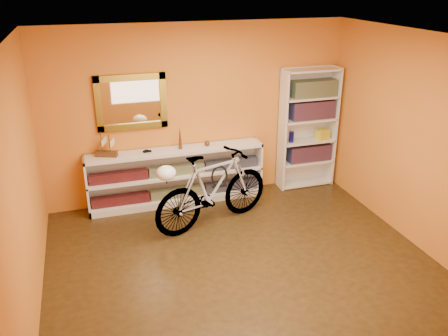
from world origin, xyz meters
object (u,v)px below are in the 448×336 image
object	(u,v)px
console_unit	(177,176)
bookcase	(308,129)
bicycle	(213,189)
helmet	(166,173)

from	to	relation	value
console_unit	bookcase	bearing A→B (deg)	0.68
bookcase	bicycle	world-z (taller)	bookcase
bookcase	console_unit	bearing A→B (deg)	-179.32
bookcase	helmet	distance (m)	2.66
console_unit	bicycle	size ratio (longest dim) A/B	1.44
helmet	bookcase	bearing A→B (deg)	23.11
console_unit	helmet	bearing A→B (deg)	-107.71
bicycle	bookcase	bearing A→B (deg)	-83.05
console_unit	helmet	distance (m)	1.18
bicycle	helmet	distance (m)	0.80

